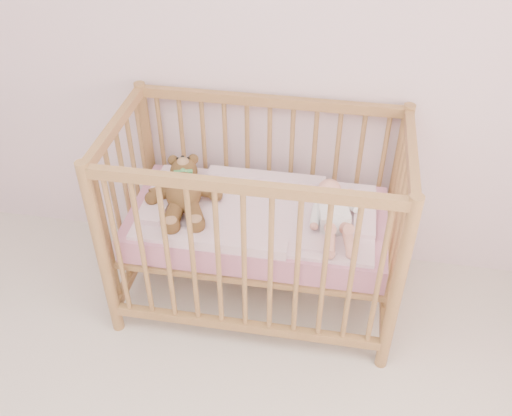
# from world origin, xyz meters

# --- Properties ---
(wall_back) EXTENTS (4.00, 0.02, 2.70)m
(wall_back) POSITION_xyz_m (0.00, 2.00, 1.35)
(wall_back) COLOR silver
(wall_back) RESTS_ON floor
(crib) EXTENTS (1.36, 0.76, 1.00)m
(crib) POSITION_xyz_m (0.21, 1.60, 0.50)
(crib) COLOR #B47E4C
(crib) RESTS_ON floor
(mattress) EXTENTS (1.22, 0.62, 0.13)m
(mattress) POSITION_xyz_m (0.21, 1.60, 0.49)
(mattress) COLOR #CE8094
(mattress) RESTS_ON crib
(blanket) EXTENTS (1.10, 0.58, 0.06)m
(blanket) POSITION_xyz_m (0.21, 1.60, 0.56)
(blanket) COLOR pink
(blanket) RESTS_ON mattress
(baby) EXTENTS (0.34, 0.56, 0.12)m
(baby) POSITION_xyz_m (0.56, 1.58, 0.64)
(baby) COLOR white
(baby) RESTS_ON blanket
(teddy_bear) EXTENTS (0.51, 0.62, 0.15)m
(teddy_bear) POSITION_xyz_m (-0.15, 1.58, 0.65)
(teddy_bear) COLOR brown
(teddy_bear) RESTS_ON blanket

